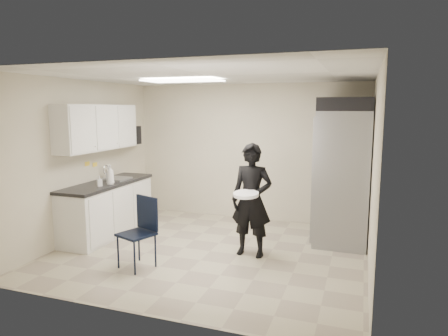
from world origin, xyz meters
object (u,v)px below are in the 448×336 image
at_px(lower_counter, 108,210).
at_px(man_tuxedo, 252,200).
at_px(commercial_fridge, 343,176).
at_px(folding_chair, 136,234).

relative_size(lower_counter, man_tuxedo, 1.15).
relative_size(lower_counter, commercial_fridge, 0.90).
bearing_deg(folding_chair, commercial_fridge, 60.81).
relative_size(commercial_fridge, man_tuxedo, 1.27).
bearing_deg(lower_counter, folding_chair, -41.81).
bearing_deg(commercial_fridge, lower_counter, -164.12).
xyz_separation_m(lower_counter, commercial_fridge, (3.78, 1.07, 0.62)).
bearing_deg(man_tuxedo, lower_counter, 179.88).
bearing_deg(lower_counter, commercial_fridge, 15.88).
xyz_separation_m(lower_counter, folding_chair, (1.24, -1.11, 0.04)).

